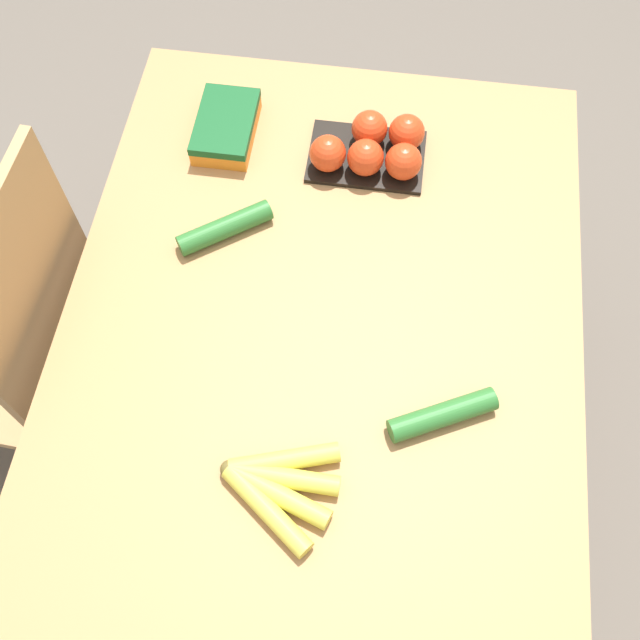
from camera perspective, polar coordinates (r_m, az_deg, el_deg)
ground_plane at (r=2.04m, az=0.00°, el=-10.03°), size 12.00×12.00×0.00m
dining_table at (r=1.44m, az=0.00°, el=-2.30°), size 1.30×0.95×0.74m
chair at (r=1.72m, az=-21.82°, el=-1.68°), size 0.44×0.42×0.99m
banana_bunch at (r=1.24m, az=-3.30°, el=-12.43°), size 0.19×0.20×0.03m
tomato_pack at (r=1.54m, az=4.08°, el=12.92°), size 0.16×0.24×0.08m
carrot_bag at (r=1.60m, az=-7.19°, el=14.49°), size 0.18×0.12×0.05m
cucumber_near at (r=1.45m, az=-7.26°, el=6.99°), size 0.14×0.18×0.04m
cucumber_far at (r=1.28m, az=9.32°, el=-7.14°), size 0.12×0.19×0.04m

